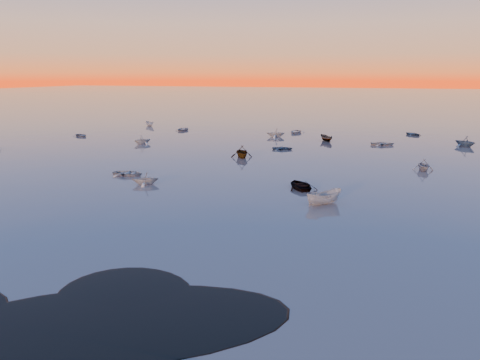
% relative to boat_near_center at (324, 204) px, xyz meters
% --- Properties ---
extents(ground, '(600.00, 600.00, 0.00)m').
position_rel_boat_near_center_xyz_m(ground, '(-10.37, 76.00, 0.00)').
color(ground, '#675B56').
rests_on(ground, ground).
extents(mud_lobes, '(140.00, 6.00, 0.07)m').
position_rel_boat_near_center_xyz_m(mud_lobes, '(-10.37, -25.00, 0.01)').
color(mud_lobes, black).
rests_on(mud_lobes, ground).
extents(moored_fleet, '(124.00, 58.00, 1.20)m').
position_rel_boat_near_center_xyz_m(moored_fleet, '(-10.37, 29.00, 0.00)').
color(moored_fleet, beige).
rests_on(moored_fleet, ground).
extents(boat_near_center, '(3.82, 3.94, 1.33)m').
position_rel_boat_near_center_xyz_m(boat_near_center, '(0.00, 0.00, 0.00)').
color(boat_near_center, beige).
rests_on(boat_near_center, ground).
extents(boat_near_right, '(3.50, 2.03, 1.15)m').
position_rel_boat_near_center_xyz_m(boat_near_right, '(9.72, 19.94, 0.00)').
color(boat_near_right, gray).
rests_on(boat_near_right, ground).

